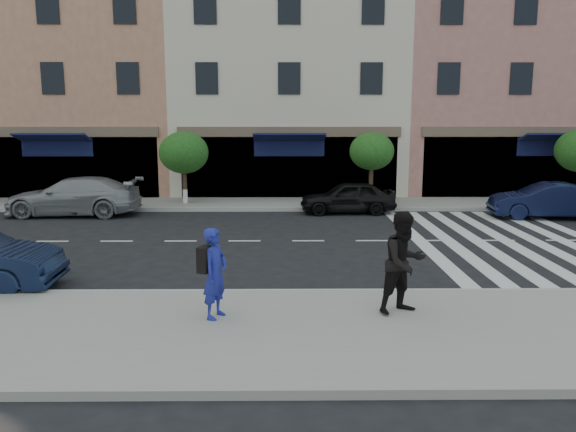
{
  "coord_description": "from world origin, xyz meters",
  "views": [
    {
      "loc": [
        -0.8,
        -13.16,
        3.88
      ],
      "look_at": [
        -0.67,
        0.63,
        1.4
      ],
      "focal_mm": 35.0,
      "sensor_mm": 36.0,
      "label": 1
    }
  ],
  "objects_px": {
    "photographer": "(215,273)",
    "car_far_mid": "(348,197)",
    "car_far_right": "(546,201)",
    "car_far_left": "(73,196)",
    "walker": "(404,262)"
  },
  "relations": [
    {
      "from": "photographer",
      "to": "car_far_mid",
      "type": "distance_m",
      "value": 12.83
    },
    {
      "from": "car_far_left",
      "to": "photographer",
      "type": "bearing_deg",
      "value": 30.45
    },
    {
      "from": "photographer",
      "to": "car_far_left",
      "type": "bearing_deg",
      "value": 53.35
    },
    {
      "from": "car_far_left",
      "to": "car_far_mid",
      "type": "bearing_deg",
      "value": 92.06
    },
    {
      "from": "car_far_left",
      "to": "car_far_right",
      "type": "bearing_deg",
      "value": 87.38
    },
    {
      "from": "car_far_left",
      "to": "car_far_mid",
      "type": "distance_m",
      "value": 10.84
    },
    {
      "from": "car_far_mid",
      "to": "car_far_left",
      "type": "bearing_deg",
      "value": -89.8
    },
    {
      "from": "photographer",
      "to": "car_far_mid",
      "type": "bearing_deg",
      "value": 5.34
    },
    {
      "from": "car_far_left",
      "to": "car_far_right",
      "type": "height_order",
      "value": "car_far_left"
    },
    {
      "from": "photographer",
      "to": "car_far_mid",
      "type": "relative_size",
      "value": 0.45
    },
    {
      "from": "car_far_mid",
      "to": "car_far_right",
      "type": "bearing_deg",
      "value": 78.79
    },
    {
      "from": "walker",
      "to": "car_far_left",
      "type": "distance_m",
      "value": 15.66
    },
    {
      "from": "photographer",
      "to": "walker",
      "type": "xyz_separation_m",
      "value": [
        3.56,
        0.25,
        0.13
      ]
    },
    {
      "from": "walker",
      "to": "car_far_left",
      "type": "relative_size",
      "value": 0.38
    },
    {
      "from": "photographer",
      "to": "car_far_left",
      "type": "xyz_separation_m",
      "value": [
        -6.97,
        11.84,
        -0.25
      ]
    }
  ]
}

